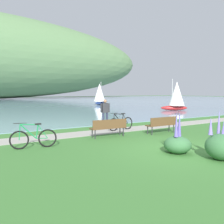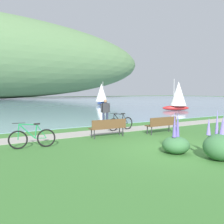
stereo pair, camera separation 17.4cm
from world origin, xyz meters
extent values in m
plane|color=#3D7533|center=(0.00, 0.00, 0.00)|extent=(200.00, 200.00, 0.00)
cube|color=#7A99B2|center=(0.00, 47.21, 0.02)|extent=(180.00, 80.00, 0.04)
cube|color=#A39E93|center=(0.00, 5.07, 0.01)|extent=(60.00, 1.50, 0.01)
cube|color=brown|center=(2.08, 3.03, 0.45)|extent=(1.80, 0.48, 0.05)
cube|color=brown|center=(2.08, 2.82, 0.68)|extent=(1.80, 0.04, 0.40)
cylinder|color=#2D2D33|center=(1.32, 3.20, 0.23)|extent=(0.05, 0.05, 0.45)
cylinder|color=#2D2D33|center=(2.85, 3.20, 0.23)|extent=(0.05, 0.05, 0.45)
cylinder|color=#2D2D33|center=(1.31, 2.86, 0.23)|extent=(0.05, 0.05, 0.45)
cylinder|color=#2D2D33|center=(2.84, 2.86, 0.23)|extent=(0.05, 0.05, 0.45)
cube|color=brown|center=(-0.84, 3.61, 0.45)|extent=(1.83, 0.60, 0.05)
cube|color=brown|center=(-0.85, 3.40, 0.68)|extent=(1.80, 0.16, 0.40)
cylinder|color=#2D2D33|center=(-1.59, 3.83, 0.23)|extent=(0.05, 0.05, 0.45)
cylinder|color=#2D2D33|center=(-0.06, 3.73, 0.23)|extent=(0.05, 0.05, 0.45)
cylinder|color=#2D2D33|center=(-1.61, 3.49, 0.23)|extent=(0.05, 0.05, 0.45)
cylinder|color=#2D2D33|center=(-0.09, 3.39, 0.23)|extent=(0.05, 0.05, 0.45)
torus|color=black|center=(0.34, 4.96, 0.36)|extent=(0.72, 0.13, 0.72)
torus|color=black|center=(1.38, 5.06, 0.36)|extent=(0.72, 0.13, 0.72)
cylinder|color=black|center=(0.67, 4.99, 0.67)|extent=(0.61, 0.10, 0.61)
cylinder|color=black|center=(0.71, 5.00, 0.94)|extent=(0.66, 0.10, 0.09)
cylinder|color=black|center=(1.00, 5.03, 0.65)|extent=(0.13, 0.06, 0.54)
cylinder|color=black|center=(1.17, 5.04, 0.37)|extent=(0.43, 0.07, 0.05)
cylinder|color=black|center=(1.21, 5.05, 0.64)|extent=(0.37, 0.06, 0.56)
cylinder|color=black|center=(0.36, 4.96, 0.66)|extent=(0.09, 0.04, 0.60)
cube|color=black|center=(1.04, 5.03, 0.94)|extent=(0.25, 0.12, 0.05)
cylinder|color=black|center=(0.39, 4.97, 1.00)|extent=(0.48, 0.07, 0.02)
torus|color=black|center=(-5.03, 3.22, 0.36)|extent=(0.72, 0.19, 0.72)
torus|color=black|center=(-3.99, 3.03, 0.36)|extent=(0.72, 0.19, 0.72)
cylinder|color=#1E8C4C|center=(-4.70, 3.16, 0.67)|extent=(0.60, 0.15, 0.61)
cylinder|color=#1E8C4C|center=(-4.66, 3.15, 0.94)|extent=(0.65, 0.15, 0.09)
cylinder|color=#1E8C4C|center=(-4.37, 3.10, 0.65)|extent=(0.13, 0.06, 0.54)
cylinder|color=#1E8C4C|center=(-4.20, 3.07, 0.37)|extent=(0.43, 0.10, 0.05)
cylinder|color=#1E8C4C|center=(-4.16, 3.06, 0.64)|extent=(0.37, 0.09, 0.56)
cylinder|color=#1E8C4C|center=(-5.00, 3.21, 0.66)|extent=(0.09, 0.05, 0.60)
cube|color=black|center=(-4.33, 3.09, 0.94)|extent=(0.25, 0.14, 0.05)
cylinder|color=black|center=(-4.98, 3.21, 1.00)|extent=(0.48, 0.11, 0.02)
cylinder|color=#282D47|center=(0.74, 6.78, 0.44)|extent=(0.14, 0.14, 0.88)
cylinder|color=#282D47|center=(0.97, 6.73, 0.44)|extent=(0.14, 0.14, 0.88)
cube|color=#2D2D33|center=(0.85, 6.75, 1.18)|extent=(0.42, 0.29, 0.60)
sphere|color=#9E7051|center=(0.85, 6.75, 1.60)|extent=(0.22, 0.22, 0.22)
cylinder|color=#2D2D33|center=(0.60, 6.80, 1.18)|extent=(0.09, 0.09, 0.56)
cylinder|color=#2D2D33|center=(1.11, 6.70, 1.18)|extent=(0.09, 0.09, 0.56)
ellipsoid|color=#386B3D|center=(-0.37, -0.40, 0.31)|extent=(0.97, 0.97, 0.61)
cylinder|color=#386B3D|center=(-0.51, -0.45, 0.55)|extent=(0.02, 0.02, 0.12)
cone|color=#6B5BB7|center=(-0.51, -0.45, 1.04)|extent=(0.14, 0.14, 0.86)
cylinder|color=#386B3D|center=(-0.31, -0.41, 0.55)|extent=(0.02, 0.02, 0.12)
cone|color=#6B5BB7|center=(-0.31, -0.41, 1.04)|extent=(0.14, 0.14, 0.86)
cylinder|color=#386B3D|center=(-0.27, -0.23, 0.55)|extent=(0.02, 0.02, 0.12)
cone|color=#6B5BB7|center=(-0.27, -0.23, 0.99)|extent=(0.12, 0.12, 0.76)
cylinder|color=#386B3D|center=(-0.21, -0.30, 0.55)|extent=(0.02, 0.02, 0.12)
cone|color=#6B5BB7|center=(-0.21, -0.30, 0.99)|extent=(0.14, 0.14, 0.77)
cylinder|color=#386B3D|center=(-0.48, -0.42, 0.55)|extent=(0.02, 0.02, 0.12)
cone|color=#6B5BB7|center=(-0.48, -0.42, 1.05)|extent=(0.11, 0.11, 0.88)
ellipsoid|color=#386B3D|center=(0.20, -1.75, 0.43)|extent=(1.07, 1.07, 0.85)
cylinder|color=#386B3D|center=(0.25, -1.57, 0.74)|extent=(0.02, 0.02, 0.12)
cone|color=#8470D1|center=(0.25, -1.57, 1.21)|extent=(0.12, 0.12, 0.81)
cylinder|color=#386B3D|center=(0.20, -1.77, 0.74)|extent=(0.02, 0.02, 0.12)
cone|color=#8470D1|center=(0.20, -1.77, 1.04)|extent=(0.14, 0.14, 0.47)
cylinder|color=#386B3D|center=(0.22, -1.80, 0.74)|extent=(0.02, 0.02, 0.12)
cone|color=#8470D1|center=(0.22, -1.80, 1.13)|extent=(0.14, 0.14, 0.66)
cylinder|color=#386B3D|center=(-0.06, -1.49, 0.74)|extent=(0.02, 0.02, 0.12)
cone|color=#8470D1|center=(-0.06, -1.49, 1.09)|extent=(0.14, 0.14, 0.57)
ellipsoid|color=#B22323|center=(14.31, 13.74, 0.31)|extent=(3.10, 2.33, 0.54)
cylinder|color=#B2B2B2|center=(14.11, 13.86, 2.13)|extent=(0.08, 0.08, 3.09)
cone|color=white|center=(14.56, 13.59, 1.97)|extent=(2.52, 2.52, 2.78)
ellipsoid|color=navy|center=(13.09, 29.04, 0.32)|extent=(3.19, 2.62, 0.57)
cylinder|color=#B2B2B2|center=(13.30, 29.18, 2.23)|extent=(0.08, 0.08, 3.25)
cone|color=white|center=(12.84, 28.86, 2.07)|extent=(2.69, 2.69, 2.93)
camera|label=1|loc=(-6.90, -6.38, 2.19)|focal=39.08mm
camera|label=2|loc=(-6.75, -6.47, 2.19)|focal=39.08mm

